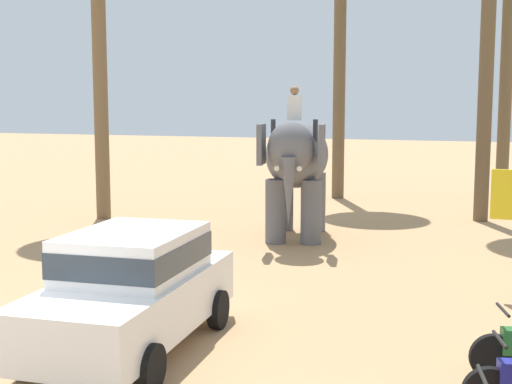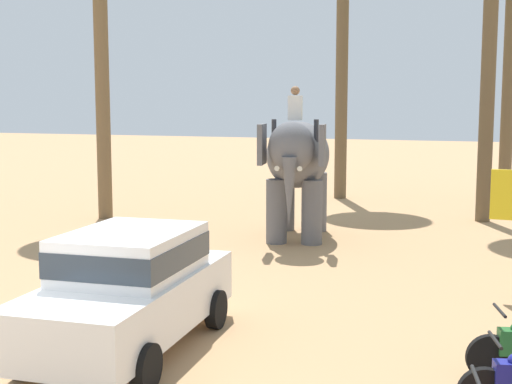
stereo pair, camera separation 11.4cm
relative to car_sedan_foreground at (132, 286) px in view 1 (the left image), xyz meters
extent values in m
cube|color=white|center=(0.00, -0.04, -0.25)|extent=(2.01, 4.22, 0.76)
cube|color=white|center=(0.00, 0.06, 0.45)|extent=(1.71, 2.21, 0.64)
cube|color=#2D3842|center=(0.00, 0.06, 0.45)|extent=(1.74, 2.23, 0.35)
cylinder|color=black|center=(0.95, -1.24, -0.63)|extent=(0.22, 0.61, 0.60)
cylinder|color=black|center=(-0.75, -1.37, -0.63)|extent=(0.22, 0.61, 0.60)
cylinder|color=black|center=(0.75, 1.29, -0.63)|extent=(0.22, 0.61, 0.60)
cylinder|color=black|center=(-0.94, 1.17, -0.63)|extent=(0.22, 0.61, 0.60)
ellipsoid|color=slate|center=(-0.31, 9.00, 1.22)|extent=(2.19, 3.36, 1.70)
cylinder|color=slate|center=(0.31, 8.18, -0.13)|extent=(0.52, 0.52, 1.60)
cylinder|color=slate|center=(-0.56, 8.00, -0.13)|extent=(0.52, 0.52, 1.60)
cylinder|color=slate|center=(-0.07, 10.00, -0.13)|extent=(0.52, 0.52, 1.60)
cylinder|color=slate|center=(-0.93, 9.83, -0.13)|extent=(0.52, 0.52, 1.60)
ellipsoid|color=slate|center=(0.01, 7.41, 1.52)|extent=(1.28, 1.20, 1.20)
cube|color=slate|center=(0.70, 7.65, 1.57)|extent=(0.28, 0.81, 0.96)
cube|color=slate|center=(-0.71, 7.36, 1.57)|extent=(0.28, 0.81, 0.96)
cone|color=slate|center=(0.11, 6.97, 0.52)|extent=(0.43, 0.43, 1.60)
cone|color=beige|center=(0.35, 7.07, 1.02)|extent=(0.23, 0.58, 0.21)
cone|color=beige|center=(-0.16, 6.97, 1.02)|extent=(0.23, 0.58, 0.21)
cube|color=white|center=(-0.14, 8.17, 2.42)|extent=(0.38, 0.30, 0.60)
sphere|color=#8E6647|center=(-0.14, 8.17, 2.84)|extent=(0.22, 0.22, 0.22)
cylinder|color=#333338|center=(0.37, 8.27, 1.87)|extent=(0.12, 0.12, 0.55)
cylinder|color=#333338|center=(-0.65, 8.06, 1.87)|extent=(0.12, 0.12, 0.55)
cylinder|color=black|center=(4.78, -1.77, -0.01)|extent=(0.15, 0.55, 0.04)
cylinder|color=black|center=(4.91, -0.61, -0.01)|extent=(0.18, 0.54, 0.04)
cylinder|color=black|center=(4.83, 0.56, -0.63)|extent=(0.60, 0.26, 0.60)
cylinder|color=black|center=(4.92, 0.58, -0.01)|extent=(0.19, 0.54, 0.04)
cylinder|color=brown|center=(4.09, 13.25, 3.30)|extent=(0.42, 0.42, 8.47)
cylinder|color=brown|center=(4.56, 17.63, 3.83)|extent=(0.43, 0.43, 9.52)
cylinder|color=brown|center=(-6.65, 9.80, 3.40)|extent=(0.42, 0.42, 8.65)
cylinder|color=brown|center=(-1.10, 16.78, 4.00)|extent=(0.44, 0.44, 9.85)
camera|label=1|loc=(4.99, -8.54, 2.56)|focal=49.85mm
camera|label=2|loc=(5.09, -8.50, 2.56)|focal=49.85mm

